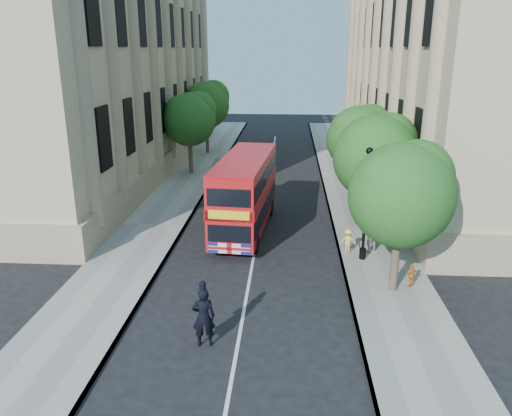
% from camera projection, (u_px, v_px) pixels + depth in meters
% --- Properties ---
extents(ground, '(120.00, 120.00, 0.00)m').
position_uv_depth(ground, '(241.00, 326.00, 17.50)').
color(ground, black).
rests_on(ground, ground).
extents(pavement_right, '(3.50, 80.00, 0.12)m').
position_uv_depth(pavement_right, '(366.00, 230.00, 26.62)').
color(pavement_right, gray).
rests_on(pavement_right, ground).
extents(pavement_left, '(3.50, 80.00, 0.12)m').
position_uv_depth(pavement_left, '(154.00, 225.00, 27.35)').
color(pavement_left, gray).
rests_on(pavement_left, ground).
extents(building_right, '(12.00, 38.00, 18.00)m').
position_uv_depth(building_right, '(458.00, 53.00, 36.69)').
color(building_right, tan).
rests_on(building_right, ground).
extents(building_left, '(12.00, 38.00, 18.00)m').
position_uv_depth(building_left, '(92.00, 53.00, 38.46)').
color(building_left, tan).
rests_on(building_left, ground).
extents(tree_right_near, '(4.00, 4.00, 6.08)m').
position_uv_depth(tree_right_near, '(403.00, 189.00, 18.72)').
color(tree_right_near, '#473828').
rests_on(tree_right_near, ground).
extents(tree_right_mid, '(4.20, 4.20, 6.37)m').
position_uv_depth(tree_right_mid, '(377.00, 153.00, 24.36)').
color(tree_right_mid, '#473828').
rests_on(tree_right_mid, ground).
extents(tree_right_far, '(4.00, 4.00, 6.15)m').
position_uv_depth(tree_right_far, '(360.00, 135.00, 30.10)').
color(tree_right_far, '#473828').
rests_on(tree_right_far, ground).
extents(tree_left_far, '(4.00, 4.00, 6.30)m').
position_uv_depth(tree_left_far, '(190.00, 116.00, 37.47)').
color(tree_left_far, '#473828').
rests_on(tree_left_far, ground).
extents(tree_left_back, '(4.20, 4.20, 6.65)m').
position_uv_depth(tree_left_back, '(207.00, 102.00, 45.00)').
color(tree_left_back, '#473828').
rests_on(tree_left_back, ground).
extents(lamp_post, '(0.32, 0.32, 5.16)m').
position_uv_depth(lamp_post, '(366.00, 209.00, 22.12)').
color(lamp_post, black).
rests_on(lamp_post, pavement_right).
extents(double_decker_bus, '(2.93, 8.62, 3.91)m').
position_uv_depth(double_decker_bus, '(245.00, 192.00, 26.08)').
color(double_decker_bus, '#B70C10').
rests_on(double_decker_bus, ground).
extents(box_van, '(2.34, 5.16, 2.89)m').
position_uv_depth(box_van, '(230.00, 193.00, 28.61)').
color(box_van, black).
rests_on(box_van, ground).
extents(police_constable, '(0.82, 0.60, 2.05)m').
position_uv_depth(police_constable, '(204.00, 317.00, 16.09)').
color(police_constable, black).
rests_on(police_constable, ground).
extents(woman_pedestrian, '(1.11, 1.06, 1.80)m').
position_uv_depth(woman_pedestrian, '(369.00, 233.00, 23.47)').
color(woman_pedestrian, beige).
rests_on(woman_pedestrian, pavement_right).
extents(child_a, '(0.63, 0.50, 1.00)m').
position_uv_depth(child_a, '(411.00, 276.00, 19.98)').
color(child_a, orange).
rests_on(child_a, pavement_right).
extents(child_b, '(0.77, 0.48, 1.15)m').
position_uv_depth(child_b, '(348.00, 241.00, 23.40)').
color(child_b, '#F9D654').
rests_on(child_b, pavement_right).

